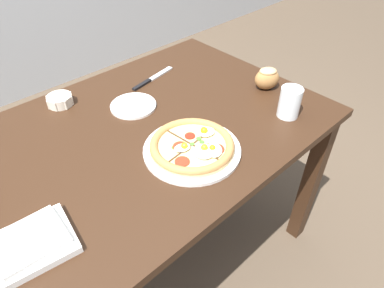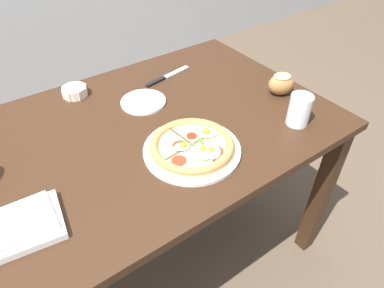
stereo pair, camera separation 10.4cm
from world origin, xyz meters
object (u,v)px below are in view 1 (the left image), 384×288
Objects in this scene: side_saucer at (133,106)px; bread_piece_far at (267,78)px; napkin_folded at (31,243)px; knife_main at (153,78)px; dining_table at (136,157)px; water_glass at (289,104)px; ramekin_bowl at (60,100)px; pizza at (192,147)px.

bread_piece_far is at bearing -28.58° from side_saucer.
napkin_folded is 0.81m from knife_main.
side_saucer is at bearing 53.20° from dining_table.
bread_piece_far is 0.52m from side_saucer.
dining_table is at bearing -149.09° from knife_main.
water_glass reaches higher than dining_table.
water_glass reaches higher than ramekin_bowl.
pizza is 1.32× the size of knife_main.
dining_table is 5.88× the size of knife_main.
pizza is 1.82× the size of side_saucer.
ramekin_bowl is 0.42× the size of knife_main.
water_glass is 0.65× the size of side_saucer.
napkin_folded is at bearing -122.65° from ramekin_bowl.
knife_main is at bearing 66.96° from pizza.
side_saucer is at bearing -158.26° from knife_main.
pizza is at bearing -66.32° from dining_table.
water_glass is (0.19, -0.53, 0.04)m from knife_main.
dining_table is 11.25× the size of bread_piece_far.
bread_piece_far is at bearing -12.14° from dining_table.
knife_main is 0.21m from side_saucer.
pizza reaches higher than dining_table.
side_saucer is (0.10, 0.13, 0.11)m from dining_table.
water_glass is at bearing -118.99° from bread_piece_far.
ramekin_bowl reaches higher than dining_table.
bread_piece_far is 0.72× the size of side_saucer.
ramekin_bowl is at bearing 57.35° from napkin_folded.
bread_piece_far reaches higher than dining_table.
dining_table is at bearing -126.80° from side_saucer.
pizza is at bearing -91.88° from side_saucer.
dining_table is 0.25m from pizza.
water_glass is (0.46, -0.28, 0.15)m from dining_table.
pizza reaches higher than knife_main.
pizza is 3.13× the size of ramekin_bowl.
napkin_folded is 0.89m from water_glass.
side_saucer is (0.52, 0.32, -0.01)m from napkin_folded.
napkin_folded reaches higher than knife_main.
bread_piece_far reaches higher than napkin_folded.
dining_table is at bearing 167.86° from bread_piece_far.
bread_piece_far is at bearing -62.44° from knife_main.
dining_table is 0.19m from side_saucer.
pizza is at bearing -170.58° from bread_piece_far.
bread_piece_far is at bearing 61.01° from water_glass.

